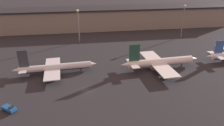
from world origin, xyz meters
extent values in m
plane|color=#26262B|center=(0.00, 0.00, 0.00)|extent=(600.00, 600.00, 0.00)
cube|color=gray|center=(0.00, 99.99, 7.99)|extent=(251.27, 22.27, 15.99)
cube|color=black|center=(0.00, 99.99, 16.59)|extent=(251.27, 24.27, 1.20)
cylinder|color=silver|center=(-13.72, 19.04, 3.11)|extent=(34.21, 5.45, 3.27)
cylinder|color=#333842|center=(-13.72, 19.04, 2.54)|extent=(32.48, 4.85, 2.78)
cone|color=silver|center=(4.26, 20.20, 3.11)|extent=(4.12, 3.36, 3.11)
cone|color=silver|center=(-31.86, 17.88, 3.36)|extent=(5.08, 3.09, 2.78)
cube|color=#333842|center=(-28.00, 18.12, 8.90)|extent=(4.60, 0.69, 8.30)
cube|color=silver|center=(-28.68, 18.08, 3.60)|extent=(3.87, 9.56, 0.24)
cube|color=silver|center=(-15.42, 18.93, 2.70)|extent=(8.86, 26.42, 0.36)
cylinder|color=gray|center=(-14.87, 26.27, 1.55)|extent=(3.71, 2.03, 1.80)
cylinder|color=gray|center=(-13.93, 11.73, 1.55)|extent=(3.71, 2.03, 1.80)
cylinder|color=black|center=(-1.82, 19.81, 0.74)|extent=(0.50, 0.50, 1.47)
cylinder|color=black|center=(-15.51, 20.24, 0.74)|extent=(0.50, 0.50, 1.47)
cylinder|color=black|center=(-15.34, 17.63, 0.74)|extent=(0.50, 0.50, 1.47)
cylinder|color=white|center=(38.79, 16.37, 3.60)|extent=(34.41, 5.98, 3.79)
cylinder|color=#ADB2B7|center=(38.79, 16.37, 2.93)|extent=(32.66, 5.30, 3.22)
cone|color=white|center=(57.01, 17.54, 3.60)|extent=(4.77, 3.88, 3.60)
cone|color=white|center=(20.38, 15.18, 3.88)|extent=(5.87, 3.58, 3.22)
cube|color=#1E4738|center=(24.44, 15.45, 9.75)|extent=(5.32, 0.74, 8.51)
cube|color=white|center=(23.76, 15.40, 4.16)|extent=(4.54, 12.14, 0.24)
cube|color=white|center=(37.08, 16.26, 3.12)|extent=(10.44, 33.58, 0.36)
cylinder|color=gray|center=(37.51, 25.58, 1.83)|extent=(4.29, 2.35, 2.08)
cylinder|color=gray|center=(38.70, 7.07, 1.83)|extent=(4.29, 2.35, 2.08)
cylinder|color=black|center=(50.75, 17.14, 0.85)|extent=(0.50, 0.50, 1.70)
cylinder|color=black|center=(36.98, 17.77, 0.85)|extent=(0.50, 0.50, 1.70)
cylinder|color=black|center=(37.18, 14.75, 0.85)|extent=(0.50, 0.50, 1.70)
cone|color=white|center=(68.04, 19.54, 3.59)|extent=(5.43, 3.31, 2.98)
cube|color=#2D519E|center=(72.46, 19.83, 8.60)|extent=(4.92, 0.71, 7.04)
cube|color=white|center=(71.66, 19.78, 3.85)|extent=(4.29, 12.56, 0.24)
cube|color=#195199|center=(-28.22, -10.14, 1.24)|extent=(5.94, 5.42, 1.05)
cube|color=black|center=(-27.12, -11.00, 2.17)|extent=(1.63, 1.81, 0.80)
cylinder|color=black|center=(-26.24, -10.51, 0.45)|extent=(1.09, 1.05, 0.90)
cylinder|color=black|center=(-27.39, -11.98, 0.45)|extent=(1.09, 1.05, 0.90)
cylinder|color=black|center=(-29.05, -8.29, 0.45)|extent=(1.09, 1.05, 0.90)
cylinder|color=black|center=(-30.21, -9.77, 0.45)|extent=(1.09, 1.05, 0.90)
cylinder|color=slate|center=(-1.68, 65.95, 10.50)|extent=(0.70, 0.70, 21.01)
sphere|color=beige|center=(-1.68, 65.95, 21.61)|extent=(1.80, 1.80, 1.80)
cylinder|color=slate|center=(73.05, 65.95, 11.06)|extent=(0.70, 0.70, 22.12)
sphere|color=beige|center=(73.05, 65.95, 22.72)|extent=(1.80, 1.80, 1.80)
camera|label=1|loc=(-1.53, -80.36, 48.10)|focal=35.00mm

